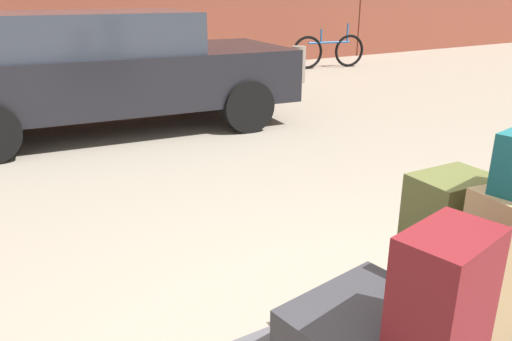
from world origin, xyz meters
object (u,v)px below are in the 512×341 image
object	(u,v)px
suitcase_charcoal_rear_left	(359,334)
bicycle_leaning	(329,51)
bollard_kerb_mid	(298,65)
parked_car	(108,68)
bollard_kerb_near	(241,70)
suitcase_olive_front_left	(445,240)
suitcase_maroon_rear_right	(439,325)

from	to	relation	value
suitcase_charcoal_rear_left	bicycle_leaning	distance (m)	9.94
suitcase_charcoal_rear_left	bollard_kerb_mid	distance (m)	7.96
parked_car	bollard_kerb_near	size ratio (longest dim) A/B	6.61
suitcase_olive_front_left	bollard_kerb_mid	bearing A→B (deg)	61.43
suitcase_charcoal_rear_left	suitcase_olive_front_left	bearing A→B (deg)	3.81
bollard_kerb_mid	bicycle_leaning	bearing A→B (deg)	35.19
suitcase_maroon_rear_right	suitcase_charcoal_rear_left	distance (m)	0.35
bicycle_leaning	suitcase_olive_front_left	bearing A→B (deg)	-126.08
suitcase_charcoal_rear_left	bicycle_leaning	bearing A→B (deg)	43.57
suitcase_olive_front_left	bollard_kerb_near	distance (m)	6.99
suitcase_charcoal_rear_left	bollard_kerb_near	world-z (taller)	bollard_kerb_near
suitcase_maroon_rear_right	parked_car	bearing A→B (deg)	73.65
parked_car	bicycle_leaning	size ratio (longest dim) A/B	2.58
suitcase_olive_front_left	bicycle_leaning	world-z (taller)	bicycle_leaning
suitcase_charcoal_rear_left	bollard_kerb_mid	bearing A→B (deg)	47.82
suitcase_olive_front_left	bicycle_leaning	xyz separation A→B (m)	(5.59, 7.67, -0.26)
bicycle_leaning	suitcase_charcoal_rear_left	bearing A→B (deg)	-128.39
parked_car	bollard_kerb_mid	distance (m)	4.25
suitcase_maroon_rear_right	bollard_kerb_near	xyz separation A→B (m)	(3.17, 6.87, -0.32)
suitcase_olive_front_left	suitcase_maroon_rear_right	bearing A→B (deg)	-140.28
suitcase_charcoal_rear_left	suitcase_olive_front_left	world-z (taller)	suitcase_olive_front_left
parked_car	bicycle_leaning	world-z (taller)	parked_car
suitcase_olive_front_left	bicycle_leaning	distance (m)	9.49
suitcase_maroon_rear_right	bollard_kerb_near	world-z (taller)	suitcase_maroon_rear_right
parked_car	bollard_kerb_mid	xyz separation A→B (m)	(3.95, 1.51, -0.42)
suitcase_olive_front_left	parked_car	world-z (taller)	parked_car
bicycle_leaning	bollard_kerb_near	bearing A→B (deg)	-157.78
suitcase_olive_front_left	bollard_kerb_mid	size ratio (longest dim) A/B	0.87
suitcase_maroon_rear_right	parked_car	distance (m)	5.38
bollard_kerb_near	parked_car	bearing A→B (deg)	-150.95
suitcase_charcoal_rear_left	suitcase_olive_front_left	distance (m)	0.62
suitcase_maroon_rear_right	suitcase_charcoal_rear_left	xyz separation A→B (m)	(-0.06, 0.28, -0.20)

